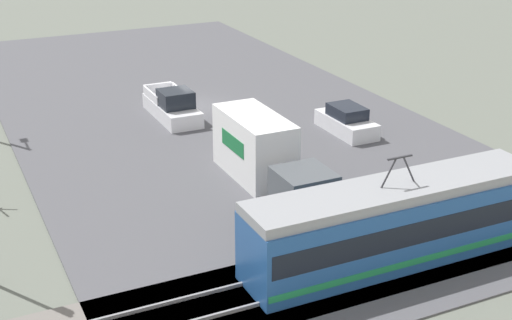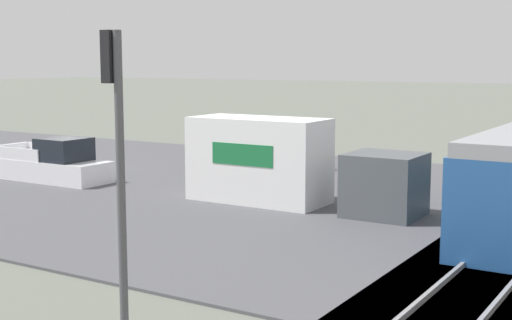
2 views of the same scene
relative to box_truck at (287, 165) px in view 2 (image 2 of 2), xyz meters
The scene contains 6 objects.
ground_plane 13.13m from the box_truck, 96.57° to the right, with size 320.00×320.00×0.00m, color #60665B.
road_surface 13.12m from the box_truck, 96.57° to the right, with size 23.93×50.65×0.08m.
box_truck is the anchor object (origin of this frame).
pickup_truck 11.49m from the box_truck, 86.28° to the right, with size 2.05×5.62×1.94m.
sedan_car_0 8.90m from the box_truck, 148.38° to the right, with size 1.88×4.26×1.61m.
traffic_light_pole 13.71m from the box_truck, 15.88° to the left, with size 0.28×0.47×5.88m.
Camera 2 is at (24.17, 25.61, 5.31)m, focal length 50.00 mm.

